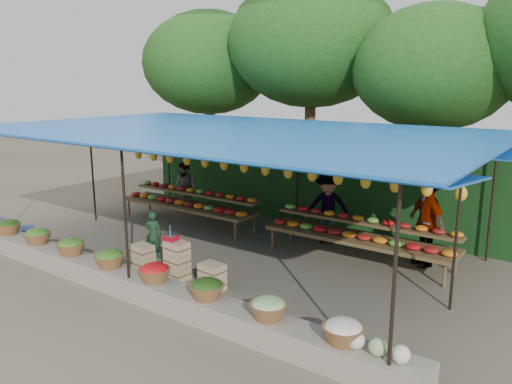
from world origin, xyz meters
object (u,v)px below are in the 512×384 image
Objects in this scene: blue_crate_front at (27,234)px; weighing_scale at (170,237)px; crate_counter at (176,264)px; vendor_seated at (154,234)px.

weighing_scale is at bearing 28.23° from blue_crate_front.
crate_counter is at bearing -0.00° from weighing_scale.
weighing_scale reaches higher than crate_counter.
weighing_scale reaches higher than blue_crate_front.
vendor_seated is (-1.15, 0.62, -0.32)m from weighing_scale.
vendor_seated is 3.62m from blue_crate_front.
crate_counter is 7.72× the size of weighing_scale.
weighing_scale reaches higher than vendor_seated.
vendor_seated is (-1.28, 0.62, 0.21)m from crate_counter.
crate_counter is 0.55m from weighing_scale.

